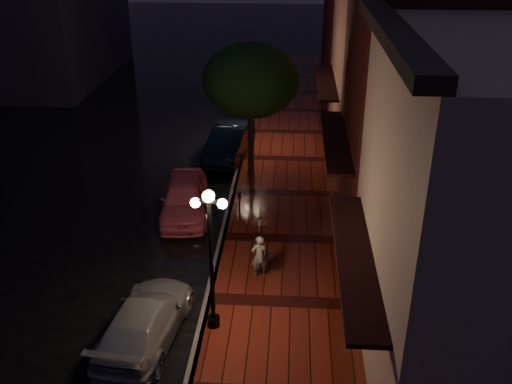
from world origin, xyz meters
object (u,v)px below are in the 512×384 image
at_px(streetlamp_near, 211,253).
at_px(parking_meter, 239,203).
at_px(street_tree, 251,83).
at_px(streetlamp_far, 250,99).
at_px(navy_car, 229,142).
at_px(pink_car, 185,198).
at_px(silver_car, 145,321).
at_px(woman_with_umbrella, 259,239).

height_order(streetlamp_near, parking_meter, streetlamp_near).
xyz_separation_m(street_tree, parking_meter, (-0.09, -4.70, -3.39)).
bearing_deg(streetlamp_near, parking_meter, 88.51).
distance_m(streetlamp_far, street_tree, 3.44).
xyz_separation_m(streetlamp_far, navy_car, (-0.95, -1.13, -1.83)).
bearing_deg(navy_car, pink_car, -92.63).
distance_m(streetlamp_near, streetlamp_far, 14.00).
xyz_separation_m(street_tree, silver_car, (-2.08, -11.53, -3.60)).
relative_size(street_tree, silver_car, 1.30).
height_order(streetlamp_near, street_tree, street_tree).
xyz_separation_m(streetlamp_far, parking_meter, (0.16, -7.71, -1.75)).
relative_size(streetlamp_far, street_tree, 0.74).
bearing_deg(street_tree, streetlamp_far, 94.91).
xyz_separation_m(streetlamp_far, pink_car, (-2.05, -7.17, -1.85)).
height_order(silver_car, woman_with_umbrella, woman_with_umbrella).
relative_size(streetlamp_far, pink_car, 0.97).
height_order(street_tree, pink_car, street_tree).
height_order(streetlamp_far, pink_car, streetlamp_far).
bearing_deg(woman_with_umbrella, parking_meter, -93.95).
height_order(streetlamp_near, woman_with_umbrella, streetlamp_near).
bearing_deg(navy_car, street_tree, -49.52).
distance_m(silver_car, parking_meter, 7.12).
xyz_separation_m(street_tree, pink_car, (-2.31, -4.16, -3.49)).
relative_size(street_tree, pink_car, 1.31).
bearing_deg(pink_car, streetlamp_near, -80.23).
height_order(pink_car, parking_meter, pink_car).
bearing_deg(woman_with_umbrella, streetlamp_far, -103.12).
distance_m(street_tree, silver_car, 12.26).
bearing_deg(pink_car, navy_car, 72.72).
distance_m(streetlamp_near, street_tree, 11.12).
distance_m(street_tree, navy_car, 4.13).
xyz_separation_m(pink_car, parking_meter, (2.22, -0.54, 0.10)).
bearing_deg(navy_car, woman_with_umbrella, -70.73).
bearing_deg(streetlamp_far, woman_with_umbrella, -84.23).
distance_m(street_tree, woman_with_umbrella, 8.88).
relative_size(streetlamp_near, silver_car, 0.96).
relative_size(pink_car, parking_meter, 3.83).
distance_m(streetlamp_near, parking_meter, 6.53).
relative_size(streetlamp_far, navy_car, 0.92).
height_order(streetlamp_far, silver_car, streetlamp_far).
bearing_deg(woman_with_umbrella, streetlamp_near, 47.05).
bearing_deg(navy_car, parking_meter, -72.68).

